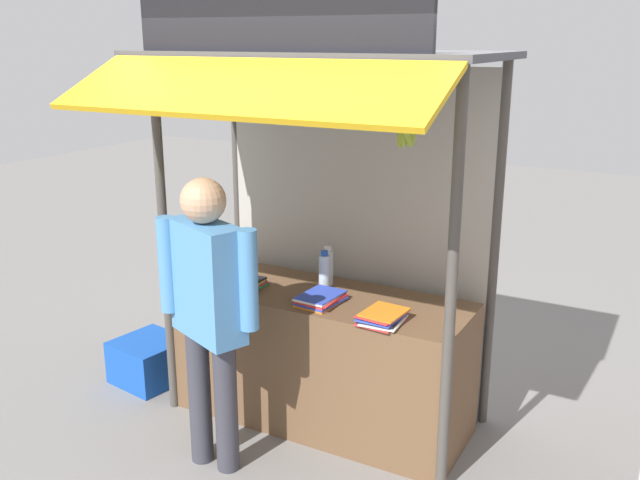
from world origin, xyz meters
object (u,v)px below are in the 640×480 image
water_bottle_mid_right (324,271)px  banana_bunch_inner_left (406,130)px  magazine_stack_far_left (321,299)px  vendor_person (208,300)px  magazine_stack_back_right (382,317)px  plastic_crate (150,360)px  water_bottle_mid_left (233,258)px  water_bottle_back_left (328,267)px  magazine_stack_front_left (240,285)px  banana_bunch_rightmost (179,104)px

water_bottle_mid_right → banana_bunch_inner_left: 1.33m
magazine_stack_far_left → water_bottle_mid_right: bearing=113.5°
banana_bunch_inner_left → vendor_person: 1.41m
magazine_stack_back_right → plastic_crate: 1.99m
magazine_stack_far_left → banana_bunch_inner_left: size_ratio=1.00×
water_bottle_mid_left → magazine_stack_back_right: bearing=-12.0°
water_bottle_back_left → plastic_crate: (-1.29, -0.32, -0.83)m
plastic_crate → water_bottle_mid_left: bearing=14.7°
magazine_stack_front_left → banana_bunch_inner_left: (1.20, -0.28, 1.08)m
magazine_stack_back_right → banana_bunch_rightmost: bearing=-169.9°
magazine_stack_back_right → plastic_crate: size_ratio=0.65×
magazine_stack_far_left → plastic_crate: magazine_stack_far_left is taller
water_bottle_mid_left → vendor_person: vendor_person is taller
water_bottle_mid_left → water_bottle_back_left: bearing=12.8°
water_bottle_back_left → water_bottle_mid_right: size_ratio=1.00×
banana_bunch_inner_left → banana_bunch_rightmost: bearing=179.9°
water_bottle_mid_right → vendor_person: vendor_person is taller
vendor_person → banana_bunch_rightmost: bearing=-16.4°
water_bottle_back_left → vendor_person: (-0.25, -0.92, 0.04)m
plastic_crate → vendor_person: bearing=-30.2°
water_bottle_back_left → magazine_stack_front_left: water_bottle_back_left is taller
water_bottle_mid_right → magazine_stack_front_left: 0.54m
water_bottle_mid_left → magazine_stack_far_left: water_bottle_mid_left is taller
banana_bunch_rightmost → vendor_person: bearing=-38.4°
water_bottle_back_left → plastic_crate: bearing=-166.2°
water_bottle_mid_right → banana_bunch_rightmost: size_ratio=1.09×
water_bottle_mid_right → banana_bunch_rightmost: 1.34m
water_bottle_mid_left → vendor_person: (0.39, -0.78, 0.04)m
magazine_stack_back_right → banana_bunch_inner_left: banana_bunch_inner_left is taller
magazine_stack_far_left → banana_bunch_inner_left: (0.63, -0.30, 1.08)m
banana_bunch_inner_left → vendor_person: bearing=-163.1°
magazine_stack_front_left → banana_bunch_inner_left: 1.64m
water_bottle_mid_left → banana_bunch_rightmost: size_ratio=1.13×
magazine_stack_far_left → banana_bunch_rightmost: (-0.76, -0.30, 1.14)m
magazine_stack_far_left → vendor_person: bearing=-121.6°
vendor_person → water_bottle_back_left: bearing=-83.0°
vendor_person → plastic_crate: vendor_person is taller
banana_bunch_rightmost → water_bottle_mid_right: bearing=38.5°
magazine_stack_back_right → vendor_person: (-0.81, -0.52, 0.13)m
magazine_stack_far_left → magazine_stack_front_left: (-0.57, -0.02, -0.00)m
water_bottle_mid_left → banana_bunch_inner_left: 1.77m
magazine_stack_front_left → banana_bunch_inner_left: size_ratio=1.08×
magazine_stack_back_right → plastic_crate: bearing=177.3°
magazine_stack_back_right → plastic_crate: magazine_stack_back_right is taller
water_bottle_back_left → vendor_person: size_ratio=0.15×
water_bottle_back_left → banana_bunch_rightmost: (-0.63, -0.61, 1.05)m
plastic_crate → magazine_stack_back_right: bearing=-2.7°
magazine_stack_front_left → magazine_stack_far_left: bearing=2.1°
water_bottle_mid_right → banana_bunch_rightmost: bearing=-141.5°
water_bottle_mid_left → water_bottle_back_left: 0.66m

